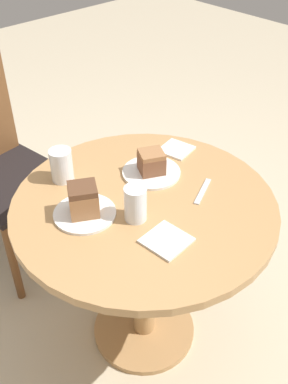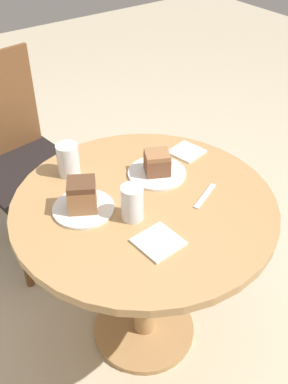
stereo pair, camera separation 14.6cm
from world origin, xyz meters
TOP-DOWN VIEW (x-y plane):
  - ground_plane at (0.00, 0.00)m, footprint 8.00×8.00m
  - table at (0.00, 0.00)m, footprint 0.88×0.88m
  - chair at (-0.13, 0.82)m, footprint 0.49×0.50m
  - plate_near at (-0.18, 0.08)m, footprint 0.20×0.20m
  - plate_far at (0.13, 0.10)m, footprint 0.21×0.21m
  - cake_slice_near at (-0.18, 0.08)m, footprint 0.12×0.12m
  - cake_slice_far at (0.13, 0.10)m, footprint 0.11×0.11m
  - glass_lemonade at (-0.08, -0.04)m, footprint 0.07×0.07m
  - glass_water at (-0.12, 0.29)m, footprint 0.08×0.08m
  - napkin_stack at (-0.08, -0.18)m, footprint 0.13×0.13m
  - spoon at (0.18, -0.10)m, footprint 0.14×0.08m
  - napkin_side at (0.31, 0.15)m, footprint 0.13×0.13m

SIDE VIEW (x-z plane):
  - ground_plane at x=0.00m, z-range 0.00..0.00m
  - chair at x=-0.13m, z-range 0.02..0.96m
  - table at x=0.00m, z-range 0.19..0.90m
  - spoon at x=0.18m, z-range 0.70..0.71m
  - napkin_stack at x=-0.08m, z-range 0.70..0.71m
  - napkin_side at x=0.31m, z-range 0.70..0.71m
  - plate_near at x=-0.18m, z-range 0.70..0.71m
  - plate_far at x=0.13m, z-range 0.70..0.71m
  - cake_slice_far at x=0.13m, z-range 0.71..0.79m
  - glass_water at x=-0.12m, z-range 0.70..0.81m
  - glass_lemonade at x=-0.08m, z-range 0.70..0.82m
  - cake_slice_near at x=-0.18m, z-range 0.71..0.82m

